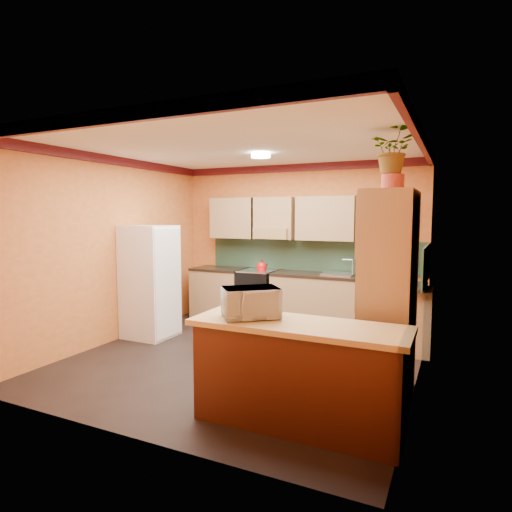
{
  "coord_description": "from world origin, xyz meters",
  "views": [
    {
      "loc": [
        2.45,
        -4.75,
        1.86
      ],
      "look_at": [
        0.0,
        0.45,
        1.3
      ],
      "focal_mm": 30.0,
      "sensor_mm": 36.0,
      "label": 1
    }
  ],
  "objects": [
    {
      "name": "base_cabinets_back",
      "position": [
        0.02,
        1.8,
        0.44
      ],
      "size": [
        3.65,
        0.6,
        0.88
      ],
      "primitive_type": "cube",
      "color": "tan",
      "rests_on": "ground"
    },
    {
      "name": "fridge",
      "position": [
        -1.75,
        0.38,
        0.85
      ],
      "size": [
        0.68,
        0.66,
        1.7
      ],
      "primitive_type": "cube",
      "color": "white",
      "rests_on": "ground"
    },
    {
      "name": "fern_pot",
      "position": [
        1.85,
        -0.3,
        2.18
      ],
      "size": [
        0.22,
        0.22,
        0.16
      ],
      "primitive_type": "cylinder",
      "color": "#AB3929",
      "rests_on": "pantry"
    },
    {
      "name": "base_cabinets_right",
      "position": [
        1.8,
        1.28,
        0.44
      ],
      "size": [
        0.6,
        0.8,
        0.88
      ],
      "primitive_type": "cube",
      "color": "tan",
      "rests_on": "ground"
    },
    {
      "name": "room_shell",
      "position": [
        0.02,
        0.28,
        2.09
      ],
      "size": [
        4.24,
        4.24,
        2.72
      ],
      "color": "black",
      "rests_on": "ground"
    },
    {
      "name": "fern",
      "position": [
        1.85,
        -0.3,
        2.49
      ],
      "size": [
        0.42,
        0.36,
        0.46
      ],
      "primitive_type": "imported",
      "rotation": [
        0.0,
        0.0,
        -0.01
      ],
      "color": "tan",
      "rests_on": "fern_pot"
    },
    {
      "name": "bar_top",
      "position": [
        1.23,
        -1.31,
        0.91
      ],
      "size": [
        1.9,
        0.65,
        0.05
      ],
      "primitive_type": "cube",
      "color": "tan",
      "rests_on": "breakfast_bar"
    },
    {
      "name": "kettle",
      "position": [
        -0.51,
        1.75,
        1.0
      ],
      "size": [
        0.2,
        0.2,
        0.18
      ],
      "primitive_type": null,
      "rotation": [
        0.0,
        0.0,
        0.18
      ],
      "color": "#BD0C10",
      "rests_on": "stove"
    },
    {
      "name": "pantry",
      "position": [
        1.85,
        -0.35,
        1.05
      ],
      "size": [
        0.48,
        0.9,
        2.1
      ],
      "primitive_type": "cube",
      "color": "tan",
      "rests_on": "ground"
    },
    {
      "name": "countertop_back",
      "position": [
        0.02,
        1.8,
        0.9
      ],
      "size": [
        3.65,
        0.62,
        0.04
      ],
      "primitive_type": "cube",
      "color": "black",
      "rests_on": "base_cabinets_back"
    },
    {
      "name": "countertop_right",
      "position": [
        1.8,
        1.28,
        0.9
      ],
      "size": [
        0.62,
        0.8,
        0.04
      ],
      "primitive_type": "cube",
      "color": "black",
      "rests_on": "base_cabinets_right"
    },
    {
      "name": "stove",
      "position": [
        -0.61,
        1.8,
        0.46
      ],
      "size": [
        0.58,
        0.58,
        0.91
      ],
      "primitive_type": "cube",
      "color": "black",
      "rests_on": "ground"
    },
    {
      "name": "sink",
      "position": [
        0.79,
        1.8,
        0.94
      ],
      "size": [
        0.48,
        0.4,
        0.03
      ],
      "primitive_type": "cube",
      "color": "silver",
      "rests_on": "countertop_back"
    },
    {
      "name": "breakfast_bar",
      "position": [
        1.23,
        -1.31,
        0.44
      ],
      "size": [
        1.8,
        0.55,
        0.88
      ],
      "primitive_type": "cube",
      "color": "#512113",
      "rests_on": "ground"
    },
    {
      "name": "microwave",
      "position": [
        0.78,
        -1.31,
        1.07
      ],
      "size": [
        0.6,
        0.58,
        0.28
      ],
      "primitive_type": "imported",
      "rotation": [
        0.0,
        0.0,
        0.69
      ],
      "color": "white",
      "rests_on": "bar_top"
    }
  ]
}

